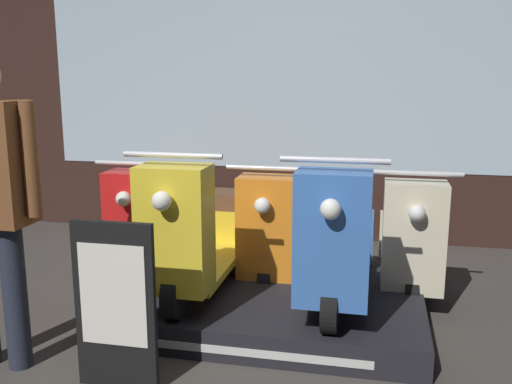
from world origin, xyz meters
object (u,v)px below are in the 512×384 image
at_px(scooter_backrow_0, 161,225).
at_px(price_sign_board, 115,306).
at_px(scooter_display_right, 338,242).
at_px(scooter_backrow_1, 279,232).
at_px(scooter_backrow_2, 409,240).
at_px(scooter_display_left, 201,234).

xyz_separation_m(scooter_backrow_0, price_sign_board, (0.46, -1.81, 0.08)).
xyz_separation_m(scooter_display_right, scooter_backrow_1, (-0.52, 0.80, -0.19)).
height_order(scooter_display_right, price_sign_board, scooter_display_right).
height_order(scooter_backrow_1, scooter_backrow_2, same).
bearing_deg(scooter_backrow_2, scooter_backrow_1, 180.00).
bearing_deg(price_sign_board, scooter_backrow_0, 104.32).
distance_m(scooter_display_right, scooter_backrow_0, 1.73).
distance_m(scooter_display_left, scooter_backrow_0, 1.02).
relative_size(scooter_display_left, scooter_backrow_2, 1.00).
bearing_deg(scooter_backrow_1, scooter_backrow_2, 0.00).
relative_size(scooter_display_right, price_sign_board, 1.77).
bearing_deg(price_sign_board, scooter_backrow_1, 73.42).
relative_size(scooter_display_left, scooter_backrow_1, 1.00).
distance_m(scooter_backrow_1, price_sign_board, 1.89).
relative_size(scooter_backrow_0, price_sign_board, 1.77).
xyz_separation_m(scooter_backrow_0, scooter_backrow_1, (1.00, 0.00, 0.00)).
bearing_deg(scooter_backrow_1, scooter_display_left, -116.10).
distance_m(scooter_backrow_0, scooter_backrow_2, 2.00).
xyz_separation_m(scooter_display_right, price_sign_board, (-1.06, -1.01, -0.11)).
distance_m(scooter_backrow_1, scooter_backrow_2, 1.00).
bearing_deg(scooter_display_left, scooter_backrow_2, 29.94).
bearing_deg(scooter_display_right, scooter_backrow_2, 59.01).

